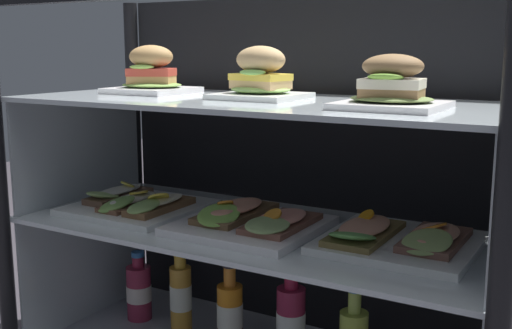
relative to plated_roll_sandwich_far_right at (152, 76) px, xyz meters
name	(u,v)px	position (x,y,z in m)	size (l,w,h in m)	color
case_frame	(281,167)	(0.33, 0.08, -0.21)	(1.18, 0.53, 0.91)	black
riser_lower_tier	(256,299)	(0.33, -0.04, -0.51)	(1.10, 0.45, 0.33)	silver
shelf_lower_glass	(256,229)	(0.33, -0.04, -0.34)	(1.12, 0.47, 0.01)	silver
riser_upper_tier	(256,167)	(0.33, -0.04, -0.19)	(1.10, 0.45, 0.28)	silver
shelf_upper_glass	(256,102)	(0.33, -0.04, -0.05)	(1.12, 0.47, 0.01)	silver
plated_roll_sandwich_far_right	(152,76)	(0.00, 0.00, 0.00)	(0.19, 0.19, 0.12)	white
plated_roll_sandwich_mid_right	(260,78)	(0.32, -0.01, 0.00)	(0.19, 0.19, 0.12)	white
plated_roll_sandwich_near_right_corner	(392,88)	(0.65, -0.09, -0.01)	(0.19, 0.19, 0.10)	white
open_sandwich_tray_far_left	(136,204)	(0.00, -0.07, -0.32)	(0.31, 0.30, 0.06)	white
open_sandwich_tray_right_of_center	(252,221)	(0.33, -0.07, -0.31)	(0.31, 0.30, 0.06)	white
open_sandwich_tray_mid_left	(397,239)	(0.66, -0.03, -0.31)	(0.31, 0.30, 0.06)	white
juice_bottle_front_fourth	(139,291)	(-0.08, 0.02, -0.59)	(0.07, 0.07, 0.19)	#992A46
juice_bottle_tucked_behind	(181,297)	(0.07, 0.01, -0.57)	(0.06, 0.06, 0.23)	gold
juice_bottle_back_center	(230,313)	(0.23, 0.00, -0.58)	(0.07, 0.07, 0.22)	orange
juice_bottle_front_middle	(291,323)	(0.40, 0.01, -0.57)	(0.07, 0.07, 0.24)	maroon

